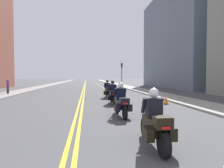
# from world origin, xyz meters

# --- Properties ---
(ground_plane) EXTENTS (264.00, 264.00, 0.00)m
(ground_plane) POSITION_xyz_m (0.00, 48.00, 0.00)
(ground_plane) COLOR #444547
(sidewalk_left) EXTENTS (2.54, 144.00, 0.12)m
(sidewalk_left) POSITION_xyz_m (-7.86, 48.00, 0.06)
(sidewalk_left) COLOR gray
(sidewalk_left) RESTS_ON ground
(sidewalk_right) EXTENTS (2.54, 144.00, 0.12)m
(sidewalk_right) POSITION_xyz_m (7.86, 48.00, 0.06)
(sidewalk_right) COLOR gray
(sidewalk_right) RESTS_ON ground
(centreline_yellow_inner) EXTENTS (0.12, 132.00, 0.01)m
(centreline_yellow_inner) POSITION_xyz_m (-0.12, 48.00, 0.00)
(centreline_yellow_inner) COLOR yellow
(centreline_yellow_inner) RESTS_ON ground
(centreline_yellow_outer) EXTENTS (0.12, 132.00, 0.01)m
(centreline_yellow_outer) POSITION_xyz_m (0.12, 48.00, 0.00)
(centreline_yellow_outer) COLOR yellow
(centreline_yellow_outer) RESTS_ON ground
(lane_dashes_white) EXTENTS (0.14, 56.40, 0.01)m
(lane_dashes_white) POSITION_xyz_m (3.29, 29.00, 0.00)
(lane_dashes_white) COLOR silver
(lane_dashes_white) RESTS_ON ground
(building_right_1) EXTENTS (7.14, 20.59, 17.04)m
(building_right_1) POSITION_xyz_m (16.99, 31.93, 8.52)
(building_right_1) COLOR slate
(building_right_1) RESTS_ON ground
(motorcycle_0) EXTENTS (0.77, 2.11, 1.58)m
(motorcycle_0) POSITION_xyz_m (2.17, 4.38, 0.64)
(motorcycle_0) COLOR black
(motorcycle_0) RESTS_ON ground
(motorcycle_1) EXTENTS (0.78, 2.25, 1.62)m
(motorcycle_1) POSITION_xyz_m (2.01, 8.41, 0.66)
(motorcycle_1) COLOR black
(motorcycle_1) RESTS_ON ground
(motorcycle_2) EXTENTS (0.77, 2.12, 1.64)m
(motorcycle_2) POSITION_xyz_m (2.18, 12.58, 0.66)
(motorcycle_2) COLOR black
(motorcycle_2) RESTS_ON ground
(motorcycle_3) EXTENTS (0.76, 2.22, 1.62)m
(motorcycle_3) POSITION_xyz_m (2.25, 16.51, 0.66)
(motorcycle_3) COLOR black
(motorcycle_3) RESTS_ON ground
(traffic_cone_0) EXTENTS (0.37, 0.37, 0.66)m
(traffic_cone_0) POSITION_xyz_m (5.83, 12.15, 0.33)
(traffic_cone_0) COLOR black
(traffic_cone_0) RESTS_ON ground
(traffic_light_far) EXTENTS (0.28, 0.38, 4.48)m
(traffic_light_far) POSITION_xyz_m (6.99, 35.04, 3.09)
(traffic_light_far) COLOR black
(traffic_light_far) RESTS_ON ground
(pedestrian_1) EXTENTS (0.31, 0.40, 1.76)m
(pedestrian_1) POSITION_xyz_m (-7.92, 21.19, 0.91)
(pedestrian_1) COLOR #2A272C
(pedestrian_1) RESTS_ON ground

